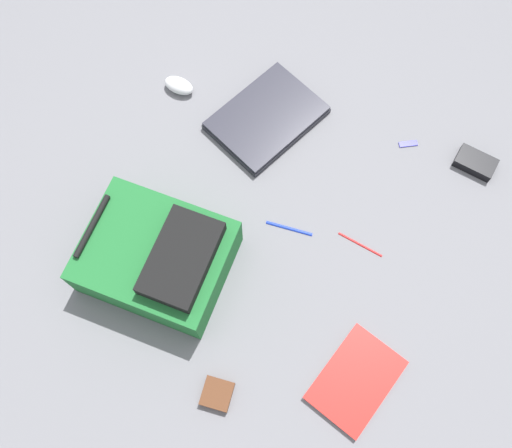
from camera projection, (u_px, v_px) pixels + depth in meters
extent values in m
plane|color=slate|center=(267.00, 224.00, 1.64)|extent=(3.55, 3.55, 0.00)
cube|color=#1E662D|center=(157.00, 257.00, 1.53)|extent=(0.37, 0.43, 0.14)
cube|color=black|center=(181.00, 258.00, 1.43)|extent=(0.27, 0.19, 0.05)
cylinder|color=black|center=(92.00, 226.00, 1.48)|extent=(0.19, 0.05, 0.02)
cube|color=#24242C|center=(267.00, 119.00, 1.75)|extent=(0.39, 0.32, 0.02)
cube|color=#2D2D38|center=(267.00, 116.00, 1.74)|extent=(0.38, 0.32, 0.01)
cube|color=silver|center=(356.00, 380.00, 1.47)|extent=(0.26, 0.20, 0.01)
cube|color=red|center=(356.00, 380.00, 1.46)|extent=(0.27, 0.20, 0.00)
ellipsoid|color=silver|center=(179.00, 86.00, 1.78)|extent=(0.06, 0.10, 0.04)
cube|color=black|center=(475.00, 163.00, 1.69)|extent=(0.07, 0.12, 0.03)
cylinder|color=#1933B2|center=(289.00, 228.00, 1.63)|extent=(0.04, 0.14, 0.01)
cylinder|color=red|center=(360.00, 244.00, 1.61)|extent=(0.01, 0.14, 0.01)
cube|color=#59331E|center=(217.00, 394.00, 1.45)|extent=(0.09, 0.09, 0.03)
cube|color=#191999|center=(408.00, 144.00, 1.73)|extent=(0.05, 0.06, 0.01)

